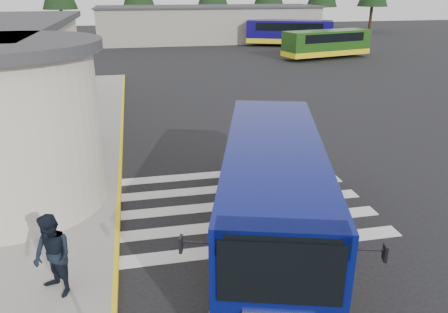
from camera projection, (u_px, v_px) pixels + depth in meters
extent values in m
plane|color=black|center=(245.00, 192.00, 14.31)|extent=(140.00, 140.00, 0.00)
cube|color=yellow|center=(121.00, 156.00, 17.17)|extent=(0.12, 34.00, 0.16)
cylinder|color=beige|center=(7.00, 131.00, 12.58)|extent=(5.20, 5.20, 4.50)
cube|color=black|center=(56.00, 124.00, 17.20)|extent=(0.08, 1.20, 2.20)
cube|color=#38383A|center=(64.00, 91.00, 16.82)|extent=(1.20, 1.80, 0.12)
cube|color=silver|center=(257.00, 247.00, 11.30)|extent=(8.00, 0.55, 0.01)
cube|color=silver|center=(246.00, 224.00, 12.39)|extent=(8.00, 0.55, 0.01)
cube|color=silver|center=(236.00, 205.00, 13.49)|extent=(8.00, 0.55, 0.01)
cube|color=silver|center=(228.00, 188.00, 14.58)|extent=(8.00, 0.55, 0.01)
cube|color=silver|center=(221.00, 174.00, 15.68)|extent=(8.00, 0.55, 0.01)
cube|color=gray|center=(208.00, 25.00, 53.05)|extent=(26.00, 8.00, 4.00)
cube|color=#38383A|center=(208.00, 6.00, 52.29)|extent=(26.40, 8.40, 0.20)
cylinder|color=black|center=(63.00, 24.00, 57.04)|extent=(0.44, 0.44, 3.60)
cylinder|color=black|center=(140.00, 23.00, 58.92)|extent=(0.44, 0.44, 3.60)
cylinder|color=black|center=(213.00, 21.00, 60.80)|extent=(0.44, 0.44, 3.60)
cylinder|color=black|center=(268.00, 21.00, 62.30)|extent=(0.44, 0.44, 3.60)
cylinder|color=black|center=(320.00, 20.00, 63.81)|extent=(0.44, 0.44, 3.60)
cylinder|color=black|center=(370.00, 19.00, 65.31)|extent=(0.44, 0.44, 3.60)
cube|color=#080F5E|center=(273.00, 184.00, 11.36)|extent=(4.70, 8.96, 2.25)
cube|color=orange|center=(272.00, 213.00, 11.67)|extent=(4.74, 9.00, 0.54)
cube|color=black|center=(271.00, 223.00, 11.78)|extent=(4.73, 8.98, 0.21)
cube|color=black|center=(281.00, 274.00, 7.20)|extent=(2.04, 0.64, 1.20)
cube|color=black|center=(228.00, 155.00, 11.99)|extent=(1.80, 6.09, 0.86)
cube|color=black|center=(318.00, 158.00, 11.82)|extent=(1.80, 6.09, 0.86)
cylinder|color=black|center=(224.00, 285.00, 9.14)|extent=(0.53, 0.96, 0.92)
cylinder|color=black|center=(326.00, 290.00, 8.99)|extent=(0.53, 0.96, 0.92)
cylinder|color=black|center=(237.00, 180.00, 14.13)|extent=(0.53, 0.96, 0.92)
cylinder|color=black|center=(303.00, 182.00, 13.98)|extent=(0.53, 0.96, 0.92)
cube|color=black|center=(181.00, 244.00, 7.33)|extent=(0.09, 0.18, 0.29)
cube|color=black|center=(385.00, 253.00, 7.09)|extent=(0.09, 0.18, 0.29)
imported|color=black|center=(14.00, 199.00, 11.85)|extent=(0.42, 0.59, 1.53)
imported|color=black|center=(53.00, 256.00, 9.06)|extent=(1.12, 1.14, 1.85)
cube|color=#0F075C|center=(289.00, 31.00, 49.05)|extent=(9.71, 5.98, 2.41)
cube|color=yellow|center=(289.00, 40.00, 49.40)|extent=(9.75, 6.02, 0.52)
cube|color=black|center=(290.00, 26.00, 48.84)|extent=(7.79, 5.24, 0.84)
cube|color=#1C4612|center=(327.00, 42.00, 40.64)|extent=(8.82, 4.38, 2.17)
cube|color=yellow|center=(326.00, 52.00, 40.96)|extent=(8.86, 4.41, 0.47)
cube|color=black|center=(327.00, 37.00, 40.45)|extent=(7.00, 3.96, 0.76)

